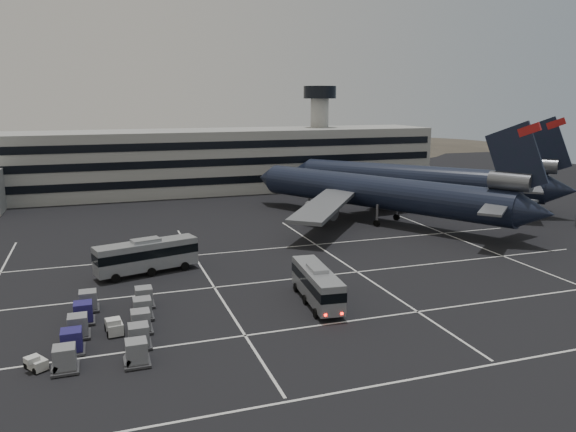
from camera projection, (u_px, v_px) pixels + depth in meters
The scene contains 11 objects.
ground at pixel (275, 293), 62.20m from camera, with size 260.00×260.00×0.00m, color black.
lane_markings at pixel (281, 290), 63.16m from camera, with size 90.00×55.62×0.01m.
terminal at pixel (167, 163), 125.71m from camera, with size 125.00×26.00×24.00m.
hills at pixel (191, 181), 227.79m from camera, with size 352.00×180.00×44.00m.
trijet_main at pixel (380, 192), 96.63m from camera, with size 41.94×52.51×18.08m.
trijet_far at pixel (421, 179), 111.66m from camera, with size 42.33×46.95×18.08m.
bus_near at pixel (317, 283), 58.75m from camera, with size 3.69×11.55×4.01m.
bus_far at pixel (147, 255), 68.63m from camera, with size 12.78×6.01×4.40m.
tug_a at pixel (114, 326), 51.38m from camera, with size 1.75×2.63×1.59m.
tug_b at pixel (37, 363), 44.62m from camera, with size 2.05×2.29×1.27m.
uld_cluster at pixel (110, 324), 51.18m from camera, with size 9.49×16.46×2.04m.
Camera 1 is at (-17.69, -56.39, 21.24)m, focal length 35.00 mm.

